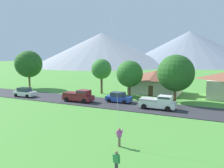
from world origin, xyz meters
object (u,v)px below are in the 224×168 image
tree_near_left (176,73)px  tree_right_of_center (101,69)px  tree_center (130,74)px  pickup_truck_maroon_east_side (79,96)px  tree_near_right (29,64)px  watcher_person (116,162)px  parked_car_blue_mid_west (119,97)px  house_leftmost (156,81)px  pickup_truck_white_west_side (158,102)px  parked_car_white_mid_east (25,92)px

tree_near_left → tree_right_of_center: 14.98m
tree_near_left → tree_center: (-8.26, 0.29, -0.46)m
pickup_truck_maroon_east_side → tree_near_right: bearing=156.9°
pickup_truck_maroon_east_side → watcher_person: 23.78m
tree_near_left → parked_car_blue_mid_west: bearing=-151.2°
house_leftmost → tree_right_of_center: size_ratio=1.47×
tree_right_of_center → house_leftmost: bearing=28.3°
pickup_truck_white_west_side → house_leftmost: bearing=105.7°
pickup_truck_white_west_side → watcher_person: size_ratio=3.11×
parked_car_white_mid_east → pickup_truck_maroon_east_side: bearing=2.7°
tree_near_right → parked_car_blue_mid_west: tree_near_right is taller
tree_right_of_center → pickup_truck_maroon_east_side: (0.29, -8.76, -3.92)m
tree_near_left → parked_car_blue_mid_west: (-8.34, -4.59, -3.99)m
house_leftmost → parked_car_blue_mid_west: 12.23m
pickup_truck_white_west_side → watcher_person: bearing=-84.8°
tree_near_left → house_leftmost: bearing=125.6°
pickup_truck_white_west_side → pickup_truck_maroon_east_side: bearing=-177.6°
tree_center → tree_near_right: 25.50m
tree_near_left → parked_car_white_mid_east: bearing=-164.1°
tree_near_right → house_leftmost: bearing=11.6°
tree_near_left → pickup_truck_maroon_east_side: size_ratio=1.52×
tree_near_right → watcher_person: bearing=-37.9°
tree_right_of_center → watcher_person: (15.32, -27.18, -4.10)m
tree_near_left → watcher_person: 25.66m
parked_car_blue_mid_west → tree_near_left: bearing=28.8°
tree_center → tree_near_left: bearing=-2.0°
tree_right_of_center → parked_car_blue_mid_west: (6.53, -6.43, -4.11)m
tree_near_left → pickup_truck_maroon_east_side: bearing=-154.6°
tree_near_left → parked_car_white_mid_east: size_ratio=1.86×
tree_near_right → pickup_truck_maroon_east_side: tree_near_right is taller
tree_near_right → pickup_truck_maroon_east_side: 21.30m
tree_center → pickup_truck_white_west_side: 10.21m
tree_center → pickup_truck_maroon_east_side: 10.15m
house_leftmost → pickup_truck_white_west_side: house_leftmost is taller
watcher_person → house_leftmost: bearing=99.7°
pickup_truck_white_west_side → tree_center: bearing=136.3°
tree_near_left → pickup_truck_white_west_side: tree_near_left is taller
house_leftmost → tree_center: size_ratio=1.51×
house_leftmost → tree_near_right: 29.41m
tree_right_of_center → pickup_truck_maroon_east_side: size_ratio=1.35×
tree_near_left → tree_right_of_center: (-14.87, 1.84, 0.12)m
house_leftmost → parked_car_white_mid_east: bearing=-145.4°
tree_near_left → tree_center: bearing=178.0°
tree_center → tree_right_of_center: size_ratio=0.97×
parked_car_white_mid_east → pickup_truck_maroon_east_side: pickup_truck_maroon_east_side is taller
tree_near_left → pickup_truck_white_west_side: size_ratio=1.52×
house_leftmost → tree_center: bearing=-115.0°
tree_center → pickup_truck_white_west_side: tree_center is taller
parked_car_white_mid_east → pickup_truck_white_west_side: bearing=2.5°
tree_center → parked_car_blue_mid_west: size_ratio=1.63×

